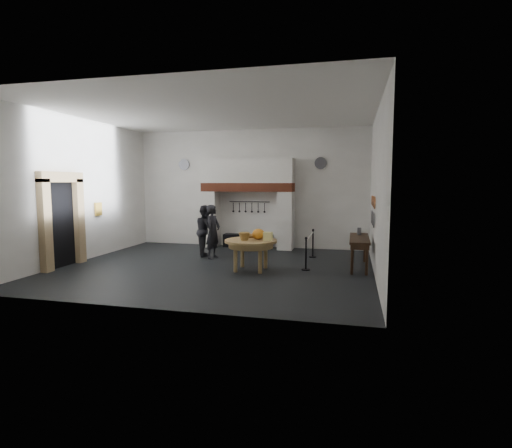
% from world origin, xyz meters
% --- Properties ---
extents(floor, '(9.00, 8.00, 0.02)m').
position_xyz_m(floor, '(0.00, 0.00, 0.00)').
color(floor, black).
rests_on(floor, ground).
extents(ceiling, '(9.00, 8.00, 0.02)m').
position_xyz_m(ceiling, '(0.00, 0.00, 4.50)').
color(ceiling, silver).
rests_on(ceiling, wall_back).
extents(wall_back, '(9.00, 0.02, 4.50)m').
position_xyz_m(wall_back, '(0.00, 4.00, 2.25)').
color(wall_back, white).
rests_on(wall_back, floor).
extents(wall_front, '(9.00, 0.02, 4.50)m').
position_xyz_m(wall_front, '(0.00, -4.00, 2.25)').
color(wall_front, white).
rests_on(wall_front, floor).
extents(wall_left, '(0.02, 8.00, 4.50)m').
position_xyz_m(wall_left, '(-4.50, 0.00, 2.25)').
color(wall_left, white).
rests_on(wall_left, floor).
extents(wall_right, '(0.02, 8.00, 4.50)m').
position_xyz_m(wall_right, '(4.50, 0.00, 2.25)').
color(wall_right, white).
rests_on(wall_right, floor).
extents(chimney_pier_left, '(0.55, 0.70, 2.15)m').
position_xyz_m(chimney_pier_left, '(-1.48, 3.65, 1.07)').
color(chimney_pier_left, silver).
rests_on(chimney_pier_left, floor).
extents(chimney_pier_right, '(0.55, 0.70, 2.15)m').
position_xyz_m(chimney_pier_right, '(1.48, 3.65, 1.07)').
color(chimney_pier_right, silver).
rests_on(chimney_pier_right, floor).
extents(hearth_brick_band, '(3.50, 0.72, 0.32)m').
position_xyz_m(hearth_brick_band, '(0.00, 3.65, 2.31)').
color(hearth_brick_band, '#9E442B').
rests_on(hearth_brick_band, chimney_pier_left).
extents(chimney_hood, '(3.50, 0.70, 0.90)m').
position_xyz_m(chimney_hood, '(0.00, 3.65, 2.92)').
color(chimney_hood, silver).
rests_on(chimney_hood, hearth_brick_band).
extents(iron_range, '(1.90, 0.45, 0.50)m').
position_xyz_m(iron_range, '(0.00, 3.72, 0.25)').
color(iron_range, black).
rests_on(iron_range, floor).
extents(utensil_rail, '(1.60, 0.02, 0.02)m').
position_xyz_m(utensil_rail, '(0.00, 3.92, 1.75)').
color(utensil_rail, black).
rests_on(utensil_rail, wall_back).
extents(door_recess, '(0.04, 1.10, 2.50)m').
position_xyz_m(door_recess, '(-4.47, -1.00, 1.25)').
color(door_recess, black).
rests_on(door_recess, floor).
extents(door_jamb_near, '(0.22, 0.30, 2.60)m').
position_xyz_m(door_jamb_near, '(-4.38, -1.70, 1.30)').
color(door_jamb_near, tan).
rests_on(door_jamb_near, floor).
extents(door_jamb_far, '(0.22, 0.30, 2.60)m').
position_xyz_m(door_jamb_far, '(-4.38, -0.30, 1.30)').
color(door_jamb_far, tan).
rests_on(door_jamb_far, floor).
extents(door_lintel, '(0.22, 1.70, 0.30)m').
position_xyz_m(door_lintel, '(-4.38, -1.00, 2.65)').
color(door_lintel, tan).
rests_on(door_lintel, door_jamb_near).
extents(wall_plaque, '(0.05, 0.34, 0.44)m').
position_xyz_m(wall_plaque, '(-4.45, 0.80, 1.60)').
color(wall_plaque, gold).
rests_on(wall_plaque, wall_left).
extents(work_table, '(1.57, 1.57, 0.07)m').
position_xyz_m(work_table, '(1.10, -0.12, 0.84)').
color(work_table, tan).
rests_on(work_table, floor).
extents(pumpkin, '(0.36, 0.36, 0.31)m').
position_xyz_m(pumpkin, '(1.30, -0.02, 1.03)').
color(pumpkin, orange).
rests_on(pumpkin, work_table).
extents(cheese_block_big, '(0.22, 0.22, 0.24)m').
position_xyz_m(cheese_block_big, '(1.60, -0.17, 0.99)').
color(cheese_block_big, '#FFF698').
rests_on(cheese_block_big, work_table).
extents(cheese_block_small, '(0.18, 0.18, 0.20)m').
position_xyz_m(cheese_block_small, '(1.58, 0.13, 0.97)').
color(cheese_block_small, '#FDFF98').
rests_on(cheese_block_small, work_table).
extents(wicker_basket, '(0.34, 0.34, 0.22)m').
position_xyz_m(wicker_basket, '(0.95, -0.27, 0.98)').
color(wicker_basket, '#A5853C').
rests_on(wicker_basket, work_table).
extents(bread_loaf, '(0.31, 0.18, 0.13)m').
position_xyz_m(bread_loaf, '(1.00, 0.23, 0.94)').
color(bread_loaf, '#A3793A').
rests_on(bread_loaf, work_table).
extents(visitor_near, '(0.52, 0.70, 1.77)m').
position_xyz_m(visitor_near, '(-0.55, 1.29, 0.88)').
color(visitor_near, black).
rests_on(visitor_near, floor).
extents(visitor_far, '(0.97, 1.05, 1.73)m').
position_xyz_m(visitor_far, '(-0.95, 1.69, 0.87)').
color(visitor_far, black).
rests_on(visitor_far, floor).
extents(side_table, '(0.55, 2.20, 0.06)m').
position_xyz_m(side_table, '(4.10, 0.92, 0.87)').
color(side_table, '#341C12').
rests_on(side_table, floor).
extents(pewter_jug, '(0.12, 0.12, 0.22)m').
position_xyz_m(pewter_jug, '(4.10, 1.52, 1.01)').
color(pewter_jug, '#4E4E53').
rests_on(pewter_jug, side_table).
extents(copper_pan_a, '(0.03, 0.34, 0.34)m').
position_xyz_m(copper_pan_a, '(4.46, 0.20, 1.95)').
color(copper_pan_a, '#C6662D').
rests_on(copper_pan_a, wall_right).
extents(copper_pan_b, '(0.03, 0.32, 0.32)m').
position_xyz_m(copper_pan_b, '(4.46, 0.75, 1.95)').
color(copper_pan_b, '#C6662D').
rests_on(copper_pan_b, wall_right).
extents(copper_pan_c, '(0.03, 0.30, 0.30)m').
position_xyz_m(copper_pan_c, '(4.46, 1.30, 1.95)').
color(copper_pan_c, '#C6662D').
rests_on(copper_pan_c, wall_right).
extents(copper_pan_d, '(0.03, 0.28, 0.28)m').
position_xyz_m(copper_pan_d, '(4.46, 1.85, 1.95)').
color(copper_pan_d, '#C6662D').
rests_on(copper_pan_d, wall_right).
extents(pewter_plate_left, '(0.03, 0.40, 0.40)m').
position_xyz_m(pewter_plate_left, '(4.46, 0.40, 1.45)').
color(pewter_plate_left, '#4C4C51').
rests_on(pewter_plate_left, wall_right).
extents(pewter_plate_mid, '(0.03, 0.40, 0.40)m').
position_xyz_m(pewter_plate_mid, '(4.46, 1.00, 1.45)').
color(pewter_plate_mid, '#4C4C51').
rests_on(pewter_plate_mid, wall_right).
extents(pewter_plate_right, '(0.03, 0.40, 0.40)m').
position_xyz_m(pewter_plate_right, '(4.46, 1.60, 1.45)').
color(pewter_plate_right, '#4C4C51').
rests_on(pewter_plate_right, wall_right).
extents(pewter_plate_back_left, '(0.44, 0.03, 0.44)m').
position_xyz_m(pewter_plate_back_left, '(-2.70, 3.96, 3.20)').
color(pewter_plate_back_left, '#4C4C51').
rests_on(pewter_plate_back_left, wall_back).
extents(pewter_plate_back_right, '(0.44, 0.03, 0.44)m').
position_xyz_m(pewter_plate_back_right, '(2.70, 3.96, 3.20)').
color(pewter_plate_back_right, '#4C4C51').
rests_on(pewter_plate_back_right, wall_back).
extents(barrier_post_near, '(0.05, 0.05, 0.90)m').
position_xyz_m(barrier_post_near, '(2.63, 0.24, 0.45)').
color(barrier_post_near, black).
rests_on(barrier_post_near, floor).
extents(barrier_post_far, '(0.05, 0.05, 0.90)m').
position_xyz_m(barrier_post_far, '(2.63, 2.24, 0.45)').
color(barrier_post_far, black).
rests_on(barrier_post_far, floor).
extents(barrier_rope, '(0.04, 2.00, 0.04)m').
position_xyz_m(barrier_rope, '(2.63, 1.24, 0.85)').
color(barrier_rope, beige).
rests_on(barrier_rope, barrier_post_near).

